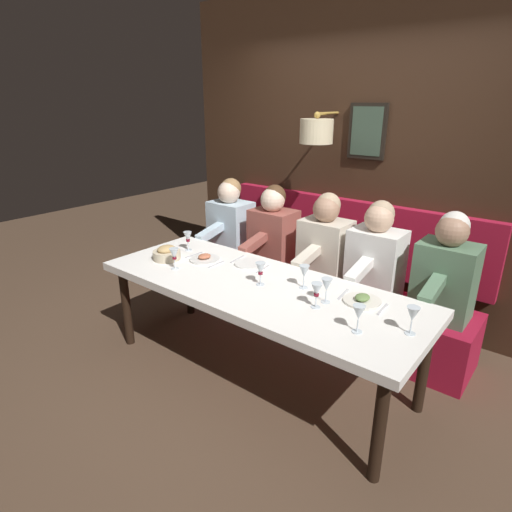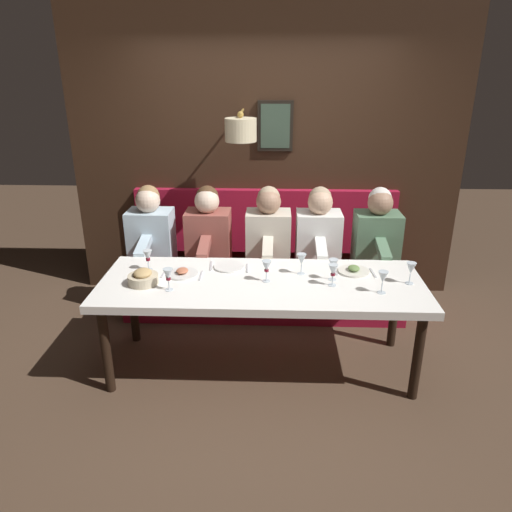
# 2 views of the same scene
# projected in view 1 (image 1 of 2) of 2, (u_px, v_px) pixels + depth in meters

# --- Properties ---
(ground_plane) EXTENTS (12.00, 12.00, 0.00)m
(ground_plane) POSITION_uv_depth(u_px,v_px,m) (256.00, 372.00, 3.20)
(ground_plane) COLOR #4C3828
(dining_table) EXTENTS (0.90, 2.40, 0.74)m
(dining_table) POSITION_uv_depth(u_px,v_px,m) (256.00, 292.00, 2.96)
(dining_table) COLOR white
(dining_table) RESTS_ON ground_plane
(banquette_bench) EXTENTS (0.52, 2.60, 0.45)m
(banquette_bench) POSITION_uv_depth(u_px,v_px,m) (318.00, 304.00, 3.77)
(banquette_bench) COLOR maroon
(banquette_bench) RESTS_ON ground_plane
(back_wall_panel) EXTENTS (0.59, 3.80, 2.90)m
(back_wall_panel) POSITION_uv_depth(u_px,v_px,m) (357.00, 168.00, 3.79)
(back_wall_panel) COLOR #382316
(back_wall_panel) RESTS_ON ground_plane
(diner_nearest) EXTENTS (0.60, 0.40, 0.79)m
(diner_nearest) POSITION_uv_depth(u_px,v_px,m) (446.00, 270.00, 2.97)
(diner_nearest) COLOR #567A5B
(diner_nearest) RESTS_ON banquette_bench
(diner_near) EXTENTS (0.60, 0.40, 0.79)m
(diner_near) POSITION_uv_depth(u_px,v_px,m) (376.00, 254.00, 3.27)
(diner_near) COLOR white
(diner_near) RESTS_ON banquette_bench
(diner_middle) EXTENTS (0.60, 0.40, 0.79)m
(diner_middle) POSITION_uv_depth(u_px,v_px,m) (325.00, 243.00, 3.54)
(diner_middle) COLOR beige
(diner_middle) RESTS_ON banquette_bench
(diner_far) EXTENTS (0.60, 0.40, 0.79)m
(diner_far) POSITION_uv_depth(u_px,v_px,m) (273.00, 231.00, 3.86)
(diner_far) COLOR #934C42
(diner_far) RESTS_ON banquette_bench
(diner_farthest) EXTENTS (0.60, 0.40, 0.79)m
(diner_farthest) POSITION_uv_depth(u_px,v_px,m) (230.00, 221.00, 4.17)
(diner_farthest) COLOR silver
(diner_farthest) RESTS_ON banquette_bench
(place_setting_0) EXTENTS (0.24, 0.32, 0.01)m
(place_setting_0) POSITION_uv_depth(u_px,v_px,m) (250.00, 264.00, 3.28)
(place_setting_0) COLOR white
(place_setting_0) RESTS_ON dining_table
(place_setting_1) EXTENTS (0.24, 0.32, 0.05)m
(place_setting_1) POSITION_uv_depth(u_px,v_px,m) (362.00, 300.00, 2.66)
(place_setting_1) COLOR silver
(place_setting_1) RESTS_ON dining_table
(place_setting_2) EXTENTS (0.24, 0.31, 0.05)m
(place_setting_2) POSITION_uv_depth(u_px,v_px,m) (205.00, 258.00, 3.36)
(place_setting_2) COLOR silver
(place_setting_2) RESTS_ON dining_table
(wine_glass_0) EXTENTS (0.07, 0.07, 0.16)m
(wine_glass_0) POSITION_uv_depth(u_px,v_px,m) (317.00, 290.00, 2.56)
(wine_glass_0) COLOR silver
(wine_glass_0) RESTS_ON dining_table
(wine_glass_1) EXTENTS (0.07, 0.07, 0.16)m
(wine_glass_1) POSITION_uv_depth(u_px,v_px,m) (304.00, 272.00, 2.83)
(wine_glass_1) COLOR silver
(wine_glass_1) RESTS_ON dining_table
(wine_glass_2) EXTENTS (0.07, 0.07, 0.16)m
(wine_glass_2) POSITION_uv_depth(u_px,v_px,m) (327.00, 285.00, 2.63)
(wine_glass_2) COLOR silver
(wine_glass_2) RESTS_ON dining_table
(wine_glass_3) EXTENTS (0.07, 0.07, 0.16)m
(wine_glass_3) POSITION_uv_depth(u_px,v_px,m) (413.00, 315.00, 2.27)
(wine_glass_3) COLOR silver
(wine_glass_3) RESTS_ON dining_table
(wine_glass_4) EXTENTS (0.07, 0.07, 0.16)m
(wine_glass_4) POSITION_uv_depth(u_px,v_px,m) (260.00, 269.00, 2.88)
(wine_glass_4) COLOR silver
(wine_glass_4) RESTS_ON dining_table
(wine_glass_5) EXTENTS (0.07, 0.07, 0.16)m
(wine_glass_5) POSITION_uv_depth(u_px,v_px,m) (359.00, 313.00, 2.28)
(wine_glass_5) COLOR silver
(wine_glass_5) RESTS_ON dining_table
(wine_glass_6) EXTENTS (0.07, 0.07, 0.16)m
(wine_glass_6) POSITION_uv_depth(u_px,v_px,m) (188.00, 237.00, 3.55)
(wine_glass_6) COLOR silver
(wine_glass_6) RESTS_ON dining_table
(wine_glass_7) EXTENTS (0.07, 0.07, 0.16)m
(wine_glass_7) POSITION_uv_depth(u_px,v_px,m) (174.00, 254.00, 3.16)
(wine_glass_7) COLOR silver
(wine_glass_7) RESTS_ON dining_table
(bread_bowl) EXTENTS (0.22, 0.22, 0.12)m
(bread_bowl) POSITION_uv_depth(u_px,v_px,m) (167.00, 253.00, 3.37)
(bread_bowl) COLOR beige
(bread_bowl) RESTS_ON dining_table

